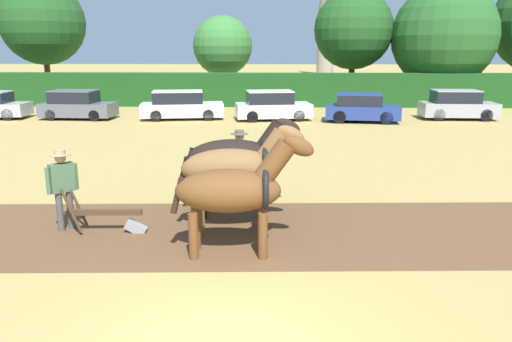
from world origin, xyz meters
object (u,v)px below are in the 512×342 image
tree_center_left (353,30)px  farmer_at_plow (63,183)px  tree_left (223,46)px  parked_car_center (272,106)px  parked_car_center_left (181,106)px  plow (113,218)px  draft_horse_trail_left (237,158)px  parked_car_center_right (361,108)px  tree_far_left (43,23)px  church_spire (327,9)px  parked_car_right (457,105)px  draft_horse_lead_right (236,169)px  tree_center (444,36)px  parked_car_left (77,105)px  draft_horse_lead_left (235,190)px  farmer_beside_team (240,158)px

tree_center_left → farmer_at_plow: (-10.21, -27.65, -4.09)m
tree_left → tree_center_left: (9.64, -1.08, 1.14)m
parked_car_center → parked_car_center_left: bearing=169.7°
parked_car_center_left → plow: bearing=-93.3°
tree_left → parked_car_center: 12.52m
farmer_at_plow → draft_horse_trail_left: bearing=64.0°
farmer_at_plow → parked_car_center_right: bearing=107.3°
tree_far_left → parked_car_center: (17.58, -11.68, -4.95)m
church_spire → parked_car_right: (2.58, -47.62, -8.57)m
draft_horse_lead_right → farmer_at_plow: draft_horse_lead_right is taller
tree_left → parked_car_center_left: bearing=-96.1°
tree_center → plow: bearing=-119.9°
parked_car_center_right → parked_car_center_left: bearing=-176.5°
parked_car_center → parked_car_center_right: (4.76, -0.55, -0.03)m
parked_car_left → parked_car_center_left: (5.78, 0.10, -0.01)m
farmer_at_plow → parked_car_center: (4.39, 17.25, -0.28)m
tree_left → farmer_at_plow: size_ratio=3.54×
parked_car_right → tree_center_left: bearing=115.8°
tree_far_left → parked_car_center_right: (22.34, -12.23, -4.98)m
draft_horse_lead_right → parked_car_center: size_ratio=0.63×
draft_horse_lead_left → parked_car_center_left: (-4.41, 18.51, -0.52)m
draft_horse_lead_right → parked_car_left: size_ratio=0.67×
parked_car_center → parked_car_right: parked_car_right is taller
draft_horse_lead_left → plow: 3.03m
draft_horse_lead_right → parked_car_right: (10.91, 17.86, -0.61)m
tree_center → farmer_at_plow: 31.37m
tree_center → parked_car_right: tree_center is taller
tree_center_left → draft_horse_lead_right: tree_center_left is taller
farmer_at_plow → tree_center: bearing=104.4°
church_spire → plow: church_spire is taller
church_spire → parked_car_right: bearing=-86.9°
draft_horse_trail_left → plow: (-2.56, -1.30, -1.03)m
plow → parked_car_left: size_ratio=0.42×
tree_center_left → parked_car_left: size_ratio=1.97×
tree_center_left → plow: tree_center_left is taller
tree_far_left → parked_car_right: size_ratio=2.19×
tree_center_left → farmer_at_plow: bearing=-110.3°
parked_car_left → draft_horse_lead_right: bearing=-56.3°
draft_horse_lead_left → farmer_at_plow: bearing=160.0°
tree_center → tree_left: bearing=172.0°
tree_left → farmer_beside_team: 26.59m
draft_horse_lead_right → parked_car_center_right: (5.46, 16.70, -0.65)m
parked_car_center → tree_center: bearing=28.4°
tree_far_left → church_spire: church_spire is taller
tree_left → plow: tree_left is taller
parked_car_right → plow: bearing=-125.3°
draft_horse_lead_left → tree_left: bearing=93.3°
draft_horse_lead_right → farmer_at_plow: bearing=177.3°
tree_center → farmer_beside_team: bearing=-118.0°
draft_horse_lead_right → plow: (-2.61, -0.13, -1.06)m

